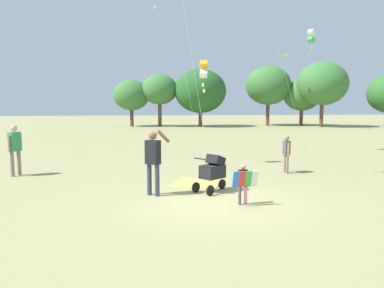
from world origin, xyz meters
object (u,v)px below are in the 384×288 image
(stroller, at_px, (213,170))
(kite_orange_delta, at_px, (311,37))
(person_red_shirt, at_px, (15,146))
(picnic_blanket, at_px, (197,183))
(child_with_butterfly_kite, at_px, (243,181))
(person_adult_flyer, at_px, (153,157))
(person_sitting_far, at_px, (286,151))
(kite_green_novelty, at_px, (203,70))

(stroller, height_order, kite_orange_delta, kite_orange_delta)
(person_red_shirt, xyz_separation_m, picnic_blanket, (5.88, -1.76, -0.99))
(stroller, distance_m, person_red_shirt, 6.81)
(child_with_butterfly_kite, bearing_deg, person_adult_flyer, 152.05)
(kite_orange_delta, relative_size, picnic_blanket, 4.21)
(person_red_shirt, relative_size, picnic_blanket, 1.23)
(person_red_shirt, height_order, picnic_blanket, person_red_shirt)
(stroller, xyz_separation_m, person_sitting_far, (2.93, 2.40, 0.17))
(person_adult_flyer, xyz_separation_m, person_sitting_far, (4.55, 2.67, -0.25))
(child_with_butterfly_kite, bearing_deg, kite_green_novelty, 92.40)
(person_adult_flyer, height_order, person_red_shirt, person_adult_flyer)
(person_red_shirt, bearing_deg, picnic_blanket, -16.66)
(child_with_butterfly_kite, height_order, person_red_shirt, person_red_shirt)
(person_adult_flyer, distance_m, picnic_blanket, 2.13)
(kite_orange_delta, xyz_separation_m, kite_green_novelty, (-5.45, -3.06, -1.80))
(person_adult_flyer, bearing_deg, stroller, 9.44)
(person_adult_flyer, height_order, person_sitting_far, person_adult_flyer)
(child_with_butterfly_kite, height_order, person_sitting_far, person_sitting_far)
(person_adult_flyer, relative_size, stroller, 1.72)
(person_sitting_far, bearing_deg, kite_green_novelty, 145.63)
(child_with_butterfly_kite, bearing_deg, kite_orange_delta, 58.99)
(stroller, bearing_deg, child_with_butterfly_kite, -69.92)
(picnic_blanket, bearing_deg, person_adult_flyer, -134.72)
(person_adult_flyer, height_order, kite_green_novelty, kite_green_novelty)
(person_sitting_far, bearing_deg, stroller, -140.68)
(kite_orange_delta, bearing_deg, stroller, -128.21)
(kite_orange_delta, distance_m, person_sitting_far, 7.32)
(stroller, bearing_deg, person_sitting_far, 39.32)
(kite_orange_delta, bearing_deg, person_adult_flyer, -134.24)
(child_with_butterfly_kite, distance_m, person_adult_flyer, 2.45)
(child_with_butterfly_kite, bearing_deg, picnic_blanket, 108.33)
(person_adult_flyer, distance_m, stroller, 1.69)
(person_red_shirt, bearing_deg, person_adult_flyer, -34.09)
(stroller, bearing_deg, person_red_shirt, 155.49)
(person_sitting_far, xyz_separation_m, picnic_blanket, (-3.23, -1.34, -0.77))
(kite_green_novelty, xyz_separation_m, picnic_blanket, (-0.58, -3.15, -3.64))
(picnic_blanket, bearing_deg, person_sitting_far, 22.50)
(person_adult_flyer, bearing_deg, kite_green_novelty, 67.07)
(person_red_shirt, distance_m, person_sitting_far, 9.13)
(kite_green_novelty, height_order, person_red_shirt, kite_green_novelty)
(person_red_shirt, bearing_deg, kite_green_novelty, 12.17)
(person_sitting_far, bearing_deg, person_adult_flyer, -149.61)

